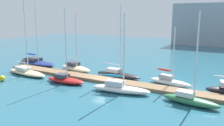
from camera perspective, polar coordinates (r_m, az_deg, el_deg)
The scene contains 13 objects.
ground_plane at distance 29.26m, azimuth -1.97°, elevation -4.52°, with size 120.00×120.00×0.00m, color #286075.
dock_pier at distance 29.21m, azimuth -1.97°, elevation -4.18°, with size 32.32×1.98×0.36m, color #846647.
dock_piling_near_end at distance 40.06m, azimuth -20.80°, elevation 0.14°, with size 0.28×0.28×1.40m, color #846647.
sailboat_0 at distance 40.89m, azimuth -18.06°, elevation 0.26°, with size 8.14×3.15×10.03m.
sailboat_1 at distance 34.52m, azimuth -20.22°, elevation -1.94°, with size 7.59×2.69×10.07m.
sailboat_2 at distance 35.14m, azimuth -9.00°, elevation -1.07°, with size 6.36×3.32×8.36m.
sailboat_3 at distance 29.07m, azimuth -11.45°, elevation -3.87°, with size 5.35×2.05×9.07m.
sailboat_4 at distance 30.88m, azimuth 1.38°, elevation -2.67°, with size 6.41×1.93×9.42m.
sailboat_5 at distance 24.99m, azimuth 1.93°, elevation -6.03°, with size 6.65×2.76×8.36m.
sailboat_6 at distance 28.43m, azimuth 13.93°, elevation -4.25°, with size 5.40×2.39×6.84m.
sailboat_7 at distance 22.86m, azimuth 18.57°, elevation -8.38°, with size 5.43×1.97×8.55m.
mooring_buoy_yellow at distance 32.42m, azimuth -25.33°, elevation -3.40°, with size 0.71×0.71×0.71m, color yellow.
harbor_building_distant at distance 73.41m, azimuth 23.95°, elevation 8.69°, with size 20.96×13.86×11.39m, color #9399A3.
Camera 1 is at (14.92, -23.83, 8.09)m, focal length 37.29 mm.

